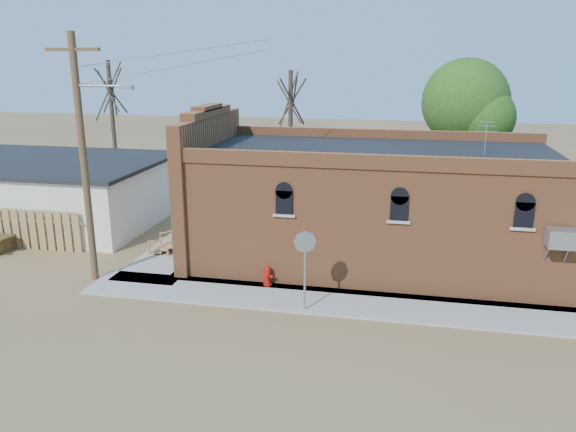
% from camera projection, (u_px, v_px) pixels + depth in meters
% --- Properties ---
extents(ground, '(120.00, 120.00, 0.00)m').
position_uv_depth(ground, '(301.00, 311.00, 18.65)').
color(ground, brown).
rests_on(ground, ground).
extents(sidewalk_south, '(19.00, 2.20, 0.08)m').
position_uv_depth(sidewalk_south, '(349.00, 303.00, 19.19)').
color(sidewalk_south, '#9E9991').
rests_on(sidewalk_south, ground).
extents(sidewalk_west, '(2.60, 10.00, 0.08)m').
position_uv_depth(sidewalk_west, '(189.00, 242.00, 25.52)').
color(sidewalk_west, '#9E9991').
rests_on(sidewalk_west, ground).
extents(brick_bar, '(16.40, 7.97, 6.30)m').
position_uv_depth(brick_bar, '(366.00, 205.00, 22.86)').
color(brick_bar, '#A95B33').
rests_on(brick_bar, ground).
extents(wood_fence, '(5.20, 0.10, 1.80)m').
position_uv_depth(wood_fence, '(29.00, 229.00, 24.48)').
color(wood_fence, olive).
rests_on(wood_fence, ground).
extents(utility_pole, '(3.12, 0.26, 9.00)m').
position_uv_depth(utility_pole, '(85.00, 155.00, 20.06)').
color(utility_pole, '#48341D').
rests_on(utility_pole, ground).
extents(tree_bare_near, '(2.80, 2.80, 7.65)m').
position_uv_depth(tree_bare_near, '(291.00, 100.00, 29.85)').
color(tree_bare_near, '#4A3A2A').
rests_on(tree_bare_near, ground).
extents(tree_bare_far, '(2.80, 2.80, 8.16)m').
position_uv_depth(tree_bare_far, '(110.00, 89.00, 32.83)').
color(tree_bare_far, '#4A3A2A').
rests_on(tree_bare_far, ground).
extents(tree_leafy, '(4.40, 4.40, 8.15)m').
position_uv_depth(tree_leafy, '(465.00, 102.00, 28.58)').
color(tree_leafy, '#4A3A2A').
rests_on(tree_leafy, ground).
extents(fire_hydrant, '(0.41, 0.38, 0.74)m').
position_uv_depth(fire_hydrant, '(268.00, 276.00, 20.50)').
color(fire_hydrant, '#9D1009').
rests_on(fire_hydrant, sidewalk_south).
extents(stop_sign, '(0.72, 0.32, 2.75)m').
position_uv_depth(stop_sign, '(305.00, 249.00, 18.03)').
color(stop_sign, '#98989D').
rests_on(stop_sign, sidewalk_south).
extents(trash_barrel, '(0.52, 0.52, 0.72)m').
position_uv_depth(trash_barrel, '(205.00, 239.00, 24.70)').
color(trash_barrel, navy).
rests_on(trash_barrel, sidewalk_west).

